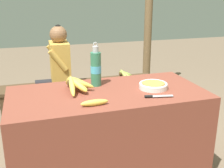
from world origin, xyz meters
name	(u,v)px	position (x,y,z in m)	size (l,w,h in m)	color
market_counter	(108,134)	(0.00, 0.00, 0.35)	(1.45, 0.71, 0.71)	brown
banana_bunch_ripe	(76,83)	(-0.22, 0.08, 0.77)	(0.21, 0.32, 0.13)	#4C381E
serving_bowl	(153,85)	(0.36, -0.03, 0.73)	(0.22, 0.22, 0.04)	white
water_bottle	(96,68)	(-0.04, 0.17, 0.84)	(0.08, 0.08, 0.35)	#337556
loose_banana_front	(95,103)	(-0.16, -0.23, 0.73)	(0.19, 0.05, 0.04)	#E0C64C
knife	(155,96)	(0.28, -0.21, 0.72)	(0.20, 0.06, 0.02)	#BCBCC1
wooden_bench	(79,87)	(0.01, 1.21, 0.34)	(1.88, 0.32, 0.40)	#4C3823
seated_vendor	(56,67)	(-0.25, 1.18, 0.62)	(0.41, 0.39, 1.08)	#232328
banana_bunch_green	(124,74)	(0.56, 1.21, 0.46)	(0.18, 0.30, 0.13)	#4C381E
support_post_far	(149,4)	(1.05, 1.63, 1.26)	(0.10, 0.10, 2.51)	brown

